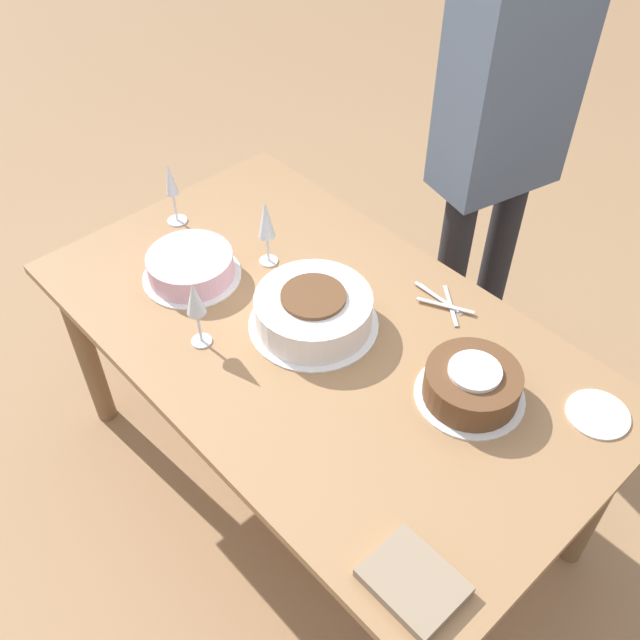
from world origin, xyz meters
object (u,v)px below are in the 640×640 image
Objects in this scene: cake_front_chocolate at (472,384)px; wine_glass_near at (170,184)px; person_cutting at (503,125)px; cake_back_decorated at (191,266)px; cake_center_white at (313,311)px; wine_glass_extra at (195,301)px; wine_glass_far at (266,221)px.

wine_glass_near is (1.12, 0.13, 0.10)m from cake_front_chocolate.
cake_front_chocolate is 0.17× the size of person_cutting.
wine_glass_near is 0.13× the size of person_cutting.
wine_glass_near reaches higher than cake_front_chocolate.
cake_front_chocolate is 0.90m from cake_back_decorated.
wine_glass_near reaches higher than cake_back_decorated.
person_cutting is at bearing -87.69° from cake_center_white.
cake_back_decorated is 1.38× the size of wine_glass_extra.
cake_center_white is 1.70× the size of wine_glass_extra.
wine_glass_near is 1.06m from person_cutting.
cake_center_white is at bearing -179.07° from wine_glass_near.
cake_center_white is 0.22× the size of person_cutting.
cake_back_decorated is 1.35× the size of wine_glass_near.
cake_back_decorated is at bearing -30.04° from wine_glass_extra.
wine_glass_extra is at bearing 152.37° from wine_glass_near.
cake_front_chocolate is 0.90m from person_cutting.
wine_glass_extra is at bearing 111.18° from wine_glass_far.
wine_glass_near is at bearing -27.63° from wine_glass_extra.
wine_glass_far is at bearing -165.70° from wine_glass_near.
cake_center_white is 1.67× the size of wine_glass_near.
cake_center_white is 0.48m from cake_front_chocolate.
wine_glass_far is 0.13× the size of person_cutting.
cake_back_decorated is (0.86, 0.25, -0.01)m from cake_front_chocolate.
wine_glass_extra reaches higher than cake_front_chocolate.
cake_front_chocolate is at bearing -177.10° from wine_glass_far.
cake_front_chocolate is 0.75m from wine_glass_extra.
cake_back_decorated is 0.31m from wine_glass_near.
wine_glass_far is at bearing -115.67° from cake_back_decorated.
wine_glass_extra reaches higher than cake_center_white.
person_cutting is (0.03, -0.83, 0.24)m from cake_center_white.
cake_center_white is at bearing -120.37° from wine_glass_extra.
wine_glass_far is (-0.36, -0.09, 0.01)m from wine_glass_near.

